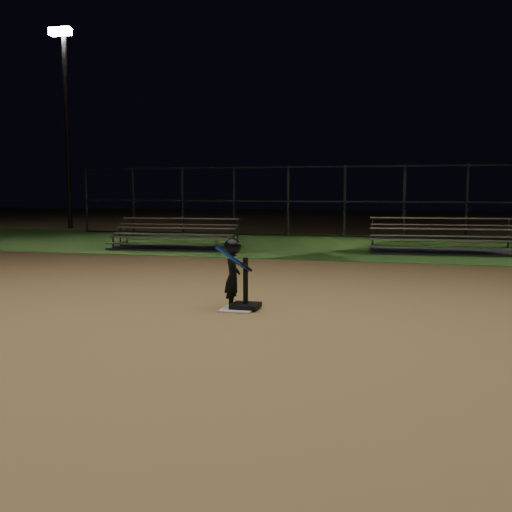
{
  "coord_description": "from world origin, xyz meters",
  "views": [
    {
      "loc": [
        2.33,
        -7.8,
        1.67
      ],
      "look_at": [
        0.0,
        1.0,
        0.65
      ],
      "focal_mm": 41.88,
      "sensor_mm": 36.0,
      "label": 1
    }
  ],
  "objects_px": {
    "child_batter": "(233,271)",
    "light_pole_left": "(66,111)",
    "home_plate": "(238,309)",
    "bleacher_right": "(441,246)",
    "batting_tee": "(246,299)",
    "bleacher_left": "(176,243)"
  },
  "relations": [
    {
      "from": "child_batter",
      "to": "light_pole_left",
      "type": "height_order",
      "value": "light_pole_left"
    },
    {
      "from": "home_plate",
      "to": "child_batter",
      "type": "relative_size",
      "value": 0.45
    },
    {
      "from": "home_plate",
      "to": "bleacher_right",
      "type": "relative_size",
      "value": 0.12
    },
    {
      "from": "home_plate",
      "to": "batting_tee",
      "type": "height_order",
      "value": "batting_tee"
    },
    {
      "from": "batting_tee",
      "to": "child_batter",
      "type": "distance_m",
      "value": 0.43
    },
    {
      "from": "batting_tee",
      "to": "light_pole_left",
      "type": "distance_m",
      "value": 19.75
    },
    {
      "from": "home_plate",
      "to": "child_batter",
      "type": "bearing_deg",
      "value": 141.17
    },
    {
      "from": "batting_tee",
      "to": "bleacher_left",
      "type": "height_order",
      "value": "bleacher_left"
    },
    {
      "from": "batting_tee",
      "to": "home_plate",
      "type": "bearing_deg",
      "value": -136.5
    },
    {
      "from": "batting_tee",
      "to": "child_batter",
      "type": "xyz_separation_m",
      "value": [
        -0.19,
        -0.01,
        0.38
      ]
    },
    {
      "from": "child_batter",
      "to": "bleacher_right",
      "type": "bearing_deg",
      "value": -28.25
    },
    {
      "from": "home_plate",
      "to": "light_pole_left",
      "type": "relative_size",
      "value": 0.05
    },
    {
      "from": "child_batter",
      "to": "light_pole_left",
      "type": "bearing_deg",
      "value": 30.6
    },
    {
      "from": "home_plate",
      "to": "bleacher_right",
      "type": "height_order",
      "value": "bleacher_right"
    },
    {
      "from": "bleacher_right",
      "to": "light_pole_left",
      "type": "xyz_separation_m",
      "value": [
        -15.05,
        6.3,
        4.76
      ]
    },
    {
      "from": "home_plate",
      "to": "bleacher_right",
      "type": "distance_m",
      "value": 9.17
    },
    {
      "from": "bleacher_left",
      "to": "home_plate",
      "type": "bearing_deg",
      "value": -65.91
    },
    {
      "from": "home_plate",
      "to": "batting_tee",
      "type": "relative_size",
      "value": 0.64
    },
    {
      "from": "bleacher_left",
      "to": "light_pole_left",
      "type": "distance_m",
      "value": 11.64
    },
    {
      "from": "batting_tee",
      "to": "bleacher_right",
      "type": "height_order",
      "value": "bleacher_right"
    },
    {
      "from": "light_pole_left",
      "to": "batting_tee",
      "type": "bearing_deg",
      "value": -50.86
    },
    {
      "from": "home_plate",
      "to": "child_batter",
      "type": "height_order",
      "value": "child_batter"
    }
  ]
}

